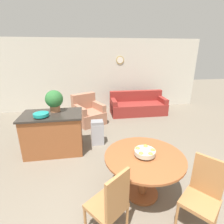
{
  "coord_description": "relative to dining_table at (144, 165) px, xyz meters",
  "views": [
    {
      "loc": [
        -0.65,
        -1.23,
        2.25
      ],
      "look_at": [
        -0.06,
        2.46,
        0.93
      ],
      "focal_mm": 28.0,
      "sensor_mm": 36.0,
      "label": 1
    }
  ],
  "objects": [
    {
      "name": "wall_back",
      "position": [
        -0.2,
        4.73,
        0.78
      ],
      "size": [
        8.0,
        0.09,
        2.7
      ],
      "color": "beige",
      "rests_on": "ground_plane"
    },
    {
      "name": "teal_bowl",
      "position": [
        -1.78,
        1.43,
        0.42
      ],
      "size": [
        0.32,
        0.32,
        0.09
      ],
      "color": "teal",
      "rests_on": "kitchen_island"
    },
    {
      "name": "dining_table",
      "position": [
        0.0,
        0.0,
        0.0
      ],
      "size": [
        1.23,
        1.23,
        0.73
      ],
      "color": "brown",
      "rests_on": "ground_plane"
    },
    {
      "name": "dining_chair_near_left",
      "position": [
        -0.61,
        -0.59,
        -0.04
      ],
      "size": [
        0.59,
        0.59,
        0.99
      ],
      "rotation": [
        0.0,
        0.0,
        6.95
      ],
      "color": "#9E6B3D",
      "rests_on": "ground_plane"
    },
    {
      "name": "dining_chair_near_right",
      "position": [
        0.59,
        -0.61,
        -0.04
      ],
      "size": [
        0.59,
        0.59,
        0.99
      ],
      "rotation": [
        0.0,
        0.0,
        8.52
      ],
      "color": "#9E6B3D",
      "rests_on": "ground_plane"
    },
    {
      "name": "fruit_bowl",
      "position": [
        0.0,
        -0.0,
        0.23
      ],
      "size": [
        0.32,
        0.32,
        0.13
      ],
      "color": "#B7B29E",
      "rests_on": "dining_table"
    },
    {
      "name": "couch",
      "position": [
        1.09,
        3.85,
        -0.29
      ],
      "size": [
        2.03,
        0.89,
        0.81
      ],
      "rotation": [
        0.0,
        0.0,
        -0.01
      ],
      "color": "maroon",
      "rests_on": "ground_plane"
    },
    {
      "name": "armchair",
      "position": [
        -0.78,
        3.26,
        -0.26
      ],
      "size": [
        1.13,
        1.18,
        0.92
      ],
      "rotation": [
        0.0,
        0.0,
        0.47
      ],
      "color": "#A87056",
      "rests_on": "ground_plane"
    },
    {
      "name": "trash_bin",
      "position": [
        -0.59,
        1.8,
        -0.26
      ],
      "size": [
        0.31,
        0.25,
        0.62
      ],
      "color": "#9E9EA3",
      "rests_on": "ground_plane"
    },
    {
      "name": "kitchen_island",
      "position": [
        -1.6,
        1.61,
        -0.1
      ],
      "size": [
        1.32,
        0.81,
        0.93
      ],
      "color": "brown",
      "rests_on": "ground_plane"
    },
    {
      "name": "potted_plant",
      "position": [
        -1.54,
        1.77,
        0.64
      ],
      "size": [
        0.39,
        0.39,
        0.49
      ],
      "color": "#A36642",
      "rests_on": "kitchen_island"
    }
  ]
}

